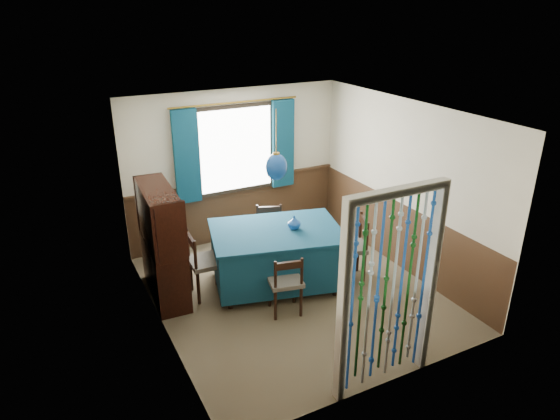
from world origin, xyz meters
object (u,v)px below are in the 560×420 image
pendant_lamp (276,167)px  sideboard (163,259)px  chair_right (351,246)px  chair_far (270,233)px  vase_table (294,223)px  vase_sideboard (160,229)px  bowl_shelf (169,227)px  chair_near (286,282)px  dining_table (276,254)px  chair_left (204,262)px

pendant_lamp → sideboard: bearing=162.5°
chair_right → pendant_lamp: (-1.02, 0.32, 1.24)m
chair_far → vase_table: size_ratio=5.16×
chair_far → vase_sideboard: size_ratio=5.05×
pendant_lamp → bowl_shelf: size_ratio=3.98×
chair_far → sideboard: (-1.69, -0.21, 0.08)m
chair_near → pendant_lamp: pendant_lamp is taller
dining_table → chair_near: bearing=-92.9°
pendant_lamp → vase_sideboard: size_ratio=5.32×
dining_table → bowl_shelf: (-1.40, 0.23, 0.61)m
sideboard → bowl_shelf: sideboard is taller
chair_far → pendant_lamp: bearing=92.7°
chair_left → vase_sideboard: (-0.42, 0.51, 0.37)m
chair_near → vase_sideboard: 1.88m
dining_table → sideboard: (-1.46, 0.46, 0.07)m
chair_near → vase_table: size_ratio=4.93×
chair_right → vase_sideboard: bearing=89.7°
dining_table → vase_sideboard: 1.62m
chair_left → chair_near: bearing=44.3°
dining_table → vase_sideboard: vase_sideboard is taller
pendant_lamp → chair_near: bearing=-107.2°
chair_left → dining_table: bearing=80.9°
dining_table → chair_near: dining_table is taller
chair_near → dining_table: bearing=85.5°
vase_sideboard → vase_table: bearing=-25.7°
chair_far → vase_sideboard: bearing=19.5°
bowl_shelf → vase_sideboard: size_ratio=1.34×
sideboard → bowl_shelf: 0.59m
chair_right → bowl_shelf: size_ratio=4.14×
chair_near → pendant_lamp: 1.48m
chair_near → chair_far: bearing=84.8°
bowl_shelf → vase_table: bearing=-10.4°
chair_left → vase_table: size_ratio=5.50×
chair_near → chair_right: size_ratio=0.87×
sideboard → pendant_lamp: bearing=-14.4°
dining_table → chair_near: 0.70m
chair_near → bowl_shelf: (-1.20, 0.90, 0.65)m
dining_table → sideboard: size_ratio=1.29×
chair_left → sideboard: bearing=-114.3°
vase_table → dining_table: bearing=163.2°
chair_far → bowl_shelf: size_ratio=3.77×
chair_near → chair_left: bearing=144.0°
chair_right → vase_sideboard: size_ratio=5.55×
chair_far → bowl_shelf: 1.80m
chair_far → chair_right: 1.27m
vase_sideboard → chair_far: bearing=-1.8°
chair_near → chair_left: 1.17m
chair_far → pendant_lamp: size_ratio=0.95×
dining_table → chair_near: size_ratio=2.39×
dining_table → pendant_lamp: size_ratio=2.17×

